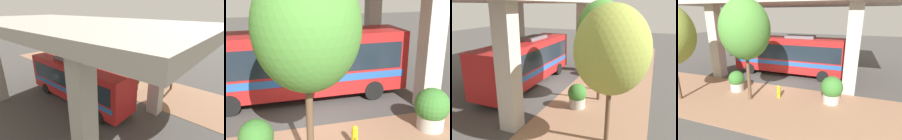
# 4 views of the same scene
# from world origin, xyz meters

# --- Properties ---
(ground_plane) EXTENTS (80.00, 80.00, 0.00)m
(ground_plane) POSITION_xyz_m (0.00, 0.00, 0.00)
(ground_plane) COLOR #474442
(ground_plane) RESTS_ON ground
(sidewalk_strip) EXTENTS (6.00, 40.00, 0.02)m
(sidewalk_strip) POSITION_xyz_m (-3.00, 0.00, 0.01)
(sidewalk_strip) COLOR #936B51
(sidewalk_strip) RESTS_ON ground
(overpass) EXTENTS (9.40, 19.35, 6.88)m
(overpass) POSITION_xyz_m (4.00, 0.00, 6.04)
(overpass) COLOR #ADA89E
(overpass) RESTS_ON ground
(bus) EXTENTS (2.56, 10.33, 3.71)m
(bus) POSITION_xyz_m (3.16, -0.23, 2.01)
(bus) COLOR #B21E1E
(bus) RESTS_ON ground
(fire_hydrant) EXTENTS (0.48, 0.23, 0.90)m
(fire_hydrant) POSITION_xyz_m (-1.94, -1.21, 0.46)
(fire_hydrant) COLOR gold
(fire_hydrant) RESTS_ON ground
(planter_front) EXTENTS (1.16, 1.16, 1.54)m
(planter_front) POSITION_xyz_m (-1.82, 2.19, 0.78)
(planter_front) COLOR #ADA89E
(planter_front) RESTS_ON ground
(planter_middle) EXTENTS (1.41, 1.41, 1.77)m
(planter_middle) POSITION_xyz_m (-1.45, -4.67, 0.90)
(planter_middle) COLOR #ADA89E
(planter_middle) RESTS_ON ground
(street_tree_near) EXTENTS (3.05, 3.05, 6.44)m
(street_tree_near) POSITION_xyz_m (-2.75, 0.54, 4.59)
(street_tree_near) COLOR brown
(street_tree_near) RESTS_ON ground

